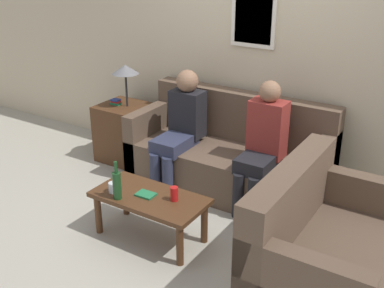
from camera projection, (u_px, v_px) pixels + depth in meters
name	position (u px, v px, depth m)	size (l,w,h in m)	color
ground_plane	(204.00, 207.00, 4.69)	(16.00, 16.00, 0.00)	#ADA899
wall_back	(253.00, 56.00, 4.93)	(9.00, 0.08, 2.60)	beige
couch_main	(230.00, 157.00, 4.96)	(2.04, 0.85, 0.96)	brown
couch_side	(321.00, 254.00, 3.44)	(0.85, 1.36, 0.96)	brown
coffee_table	(150.00, 202.00, 4.09)	(0.98, 0.49, 0.41)	#4C2D19
side_table_with_lamp	(124.00, 129.00, 5.59)	(0.53, 0.53, 1.14)	#4C2D19
wine_bottle	(117.00, 185.00, 3.97)	(0.07, 0.07, 0.34)	#19421E
drinking_glass	(113.00, 187.00, 4.10)	(0.08, 0.08, 0.09)	silver
book_stack	(146.00, 195.00, 4.06)	(0.16, 0.12, 0.02)	#237547
soda_can	(174.00, 194.00, 3.97)	(0.07, 0.07, 0.12)	red
person_left	(181.00, 125.00, 4.92)	(0.34, 0.65, 1.20)	#2D334C
person_right	(262.00, 142.00, 4.47)	(0.34, 0.57, 1.23)	black
teddy_bear	(247.00, 262.00, 3.70)	(0.18, 0.18, 0.29)	tan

